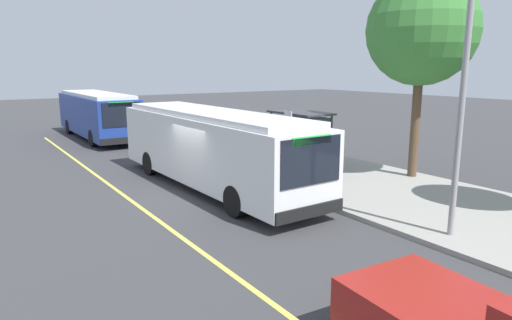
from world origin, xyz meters
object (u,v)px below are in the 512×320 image
object	(u,v)px
transit_bus_main	(212,146)
waiting_bench	(304,156)
transit_bus_second	(97,114)
pedestrian_commuter	(304,153)
route_sign_post	(288,137)

from	to	relation	value
transit_bus_main	waiting_bench	bearing A→B (deg)	94.30
transit_bus_second	pedestrian_commuter	distance (m)	16.67
waiting_bench	pedestrian_commuter	xyz separation A→B (m)	(1.40, -1.17, 0.48)
transit_bus_second	transit_bus_main	bearing A→B (deg)	1.12
transit_bus_second	waiting_bench	size ratio (longest dim) A/B	6.57
waiting_bench	route_sign_post	distance (m)	3.34
pedestrian_commuter	route_sign_post	bearing A→B (deg)	-67.31
waiting_bench	route_sign_post	bearing A→B (deg)	-51.36
route_sign_post	pedestrian_commuter	xyz separation A→B (m)	(-0.51, 1.22, -0.84)
transit_bus_main	route_sign_post	bearing A→B (deg)	57.52
route_sign_post	pedestrian_commuter	distance (m)	1.57
transit_bus_main	waiting_bench	world-z (taller)	transit_bus_main
route_sign_post	pedestrian_commuter	world-z (taller)	route_sign_post
transit_bus_main	waiting_bench	size ratio (longest dim) A/B	7.10
transit_bus_second	pedestrian_commuter	world-z (taller)	transit_bus_second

